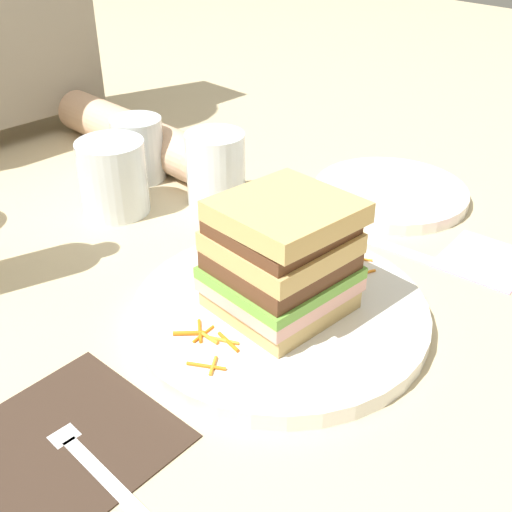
# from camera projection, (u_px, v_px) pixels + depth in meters

# --- Properties ---
(ground_plane) EXTENTS (3.00, 3.00, 0.00)m
(ground_plane) POSITION_uv_depth(u_px,v_px,m) (253.00, 319.00, 0.59)
(ground_plane) COLOR #C6B289
(main_plate) EXTENTS (0.27, 0.27, 0.02)m
(main_plate) POSITION_uv_depth(u_px,v_px,m) (279.00, 313.00, 0.58)
(main_plate) COLOR white
(main_plate) RESTS_ON ground_plane
(sandwich) EXTENTS (0.12, 0.11, 0.11)m
(sandwich) POSITION_uv_depth(u_px,v_px,m) (281.00, 257.00, 0.55)
(sandwich) COLOR tan
(sandwich) RESTS_ON main_plate
(carrot_shred_0) EXTENTS (0.02, 0.03, 0.00)m
(carrot_shred_0) POSITION_uv_depth(u_px,v_px,m) (206.00, 366.00, 0.51)
(carrot_shred_0) COLOR orange
(carrot_shred_0) RESTS_ON main_plate
(carrot_shred_1) EXTENTS (0.02, 0.01, 0.00)m
(carrot_shred_1) POSITION_uv_depth(u_px,v_px,m) (213.00, 366.00, 0.51)
(carrot_shred_1) COLOR orange
(carrot_shred_1) RESTS_ON main_plate
(carrot_shred_2) EXTENTS (0.00, 0.02, 0.00)m
(carrot_shred_2) POSITION_uv_depth(u_px,v_px,m) (210.00, 338.00, 0.54)
(carrot_shred_2) COLOR orange
(carrot_shred_2) RESTS_ON main_plate
(carrot_shred_3) EXTENTS (0.01, 0.03, 0.00)m
(carrot_shred_3) POSITION_uv_depth(u_px,v_px,m) (228.00, 342.00, 0.53)
(carrot_shred_3) COLOR orange
(carrot_shred_3) RESTS_ON main_plate
(carrot_shred_4) EXTENTS (0.01, 0.03, 0.00)m
(carrot_shred_4) POSITION_uv_depth(u_px,v_px,m) (224.00, 340.00, 0.53)
(carrot_shred_4) COLOR orange
(carrot_shred_4) RESTS_ON main_plate
(carrot_shred_5) EXTENTS (0.02, 0.03, 0.00)m
(carrot_shred_5) POSITION_uv_depth(u_px,v_px,m) (200.00, 331.00, 0.55)
(carrot_shred_5) COLOR orange
(carrot_shred_5) RESTS_ON main_plate
(carrot_shred_6) EXTENTS (0.03, 0.01, 0.00)m
(carrot_shred_6) POSITION_uv_depth(u_px,v_px,m) (206.00, 336.00, 0.54)
(carrot_shred_6) COLOR orange
(carrot_shred_6) RESTS_ON main_plate
(carrot_shred_7) EXTENTS (0.02, 0.02, 0.00)m
(carrot_shred_7) POSITION_uv_depth(u_px,v_px,m) (189.00, 333.00, 0.54)
(carrot_shred_7) COLOR orange
(carrot_shred_7) RESTS_ON main_plate
(carrot_shred_8) EXTENTS (0.03, 0.02, 0.00)m
(carrot_shred_8) POSITION_uv_depth(u_px,v_px,m) (361.00, 273.00, 0.62)
(carrot_shred_8) COLOR orange
(carrot_shred_8) RESTS_ON main_plate
(carrot_shred_9) EXTENTS (0.02, 0.01, 0.00)m
(carrot_shred_9) POSITION_uv_depth(u_px,v_px,m) (347.00, 259.00, 0.64)
(carrot_shred_9) COLOR orange
(carrot_shred_9) RESTS_ON main_plate
(carrot_shred_10) EXTENTS (0.02, 0.02, 0.00)m
(carrot_shred_10) POSITION_uv_depth(u_px,v_px,m) (353.00, 279.00, 0.61)
(carrot_shred_10) COLOR orange
(carrot_shred_10) RESTS_ON main_plate
(carrot_shred_11) EXTENTS (0.02, 0.02, 0.00)m
(carrot_shred_11) POSITION_uv_depth(u_px,v_px,m) (340.00, 275.00, 0.62)
(carrot_shred_11) COLOR orange
(carrot_shred_11) RESTS_ON main_plate
(carrot_shred_12) EXTENTS (0.02, 0.03, 0.00)m
(carrot_shred_12) POSITION_uv_depth(u_px,v_px,m) (358.00, 258.00, 0.64)
(carrot_shred_12) COLOR orange
(carrot_shred_12) RESTS_ON main_plate
(napkin_dark) EXTENTS (0.14, 0.15, 0.00)m
(napkin_dark) POSITION_uv_depth(u_px,v_px,m) (68.00, 440.00, 0.46)
(napkin_dark) COLOR #38281E
(napkin_dark) RESTS_ON ground_plane
(fork) EXTENTS (0.02, 0.17, 0.00)m
(fork) POSITION_uv_depth(u_px,v_px,m) (84.00, 454.00, 0.45)
(fork) COLOR silver
(fork) RESTS_ON napkin_dark
(knife) EXTENTS (0.04, 0.20, 0.00)m
(knife) POSITION_uv_depth(u_px,v_px,m) (382.00, 244.00, 0.70)
(knife) COLOR silver
(knife) RESTS_ON ground_plane
(juice_glass) EXTENTS (0.07, 0.07, 0.09)m
(juice_glass) POSITION_uv_depth(u_px,v_px,m) (216.00, 172.00, 0.76)
(juice_glass) COLOR white
(juice_glass) RESTS_ON ground_plane
(empty_tumbler_0) EXTENTS (0.07, 0.07, 0.08)m
(empty_tumbler_0) POSITION_uv_depth(u_px,v_px,m) (138.00, 149.00, 0.82)
(empty_tumbler_0) COLOR silver
(empty_tumbler_0) RESTS_ON ground_plane
(empty_tumbler_1) EXTENTS (0.08, 0.08, 0.09)m
(empty_tumbler_1) POSITION_uv_depth(u_px,v_px,m) (113.00, 177.00, 0.74)
(empty_tumbler_1) COLOR silver
(empty_tumbler_1) RESTS_ON ground_plane
(side_plate) EXTENTS (0.19, 0.19, 0.01)m
(side_plate) POSITION_uv_depth(u_px,v_px,m) (390.00, 193.00, 0.79)
(side_plate) COLOR white
(side_plate) RESTS_ON ground_plane
(napkin_pink) EXTENTS (0.10, 0.09, 0.00)m
(napkin_pink) POSITION_uv_depth(u_px,v_px,m) (485.00, 260.00, 0.67)
(napkin_pink) COLOR pink
(napkin_pink) RESTS_ON ground_plane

